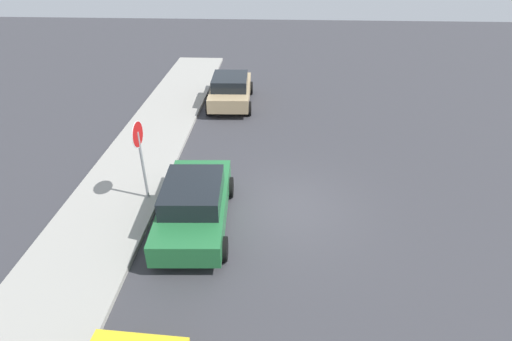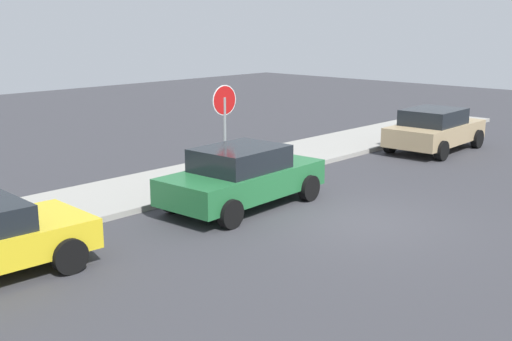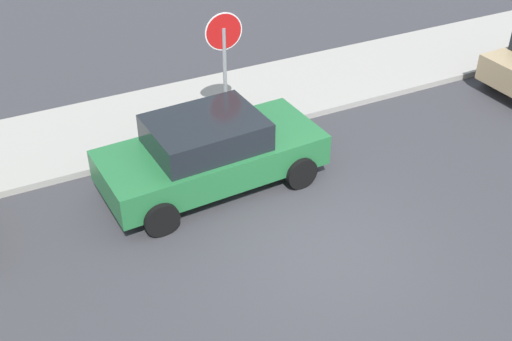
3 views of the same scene
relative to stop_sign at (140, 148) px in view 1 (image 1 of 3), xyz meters
The scene contains 5 objects.
ground_plane 4.69m from the stop_sign, 92.03° to the right, with size 60.00×60.00×0.00m, color #38383D.
sidewalk_curb 2.08m from the stop_sign, 98.27° to the left, with size 32.00×2.82×0.14m, color #9E9B93.
stop_sign is the anchor object (origin of this frame).
parked_car_green 2.31m from the stop_sign, 122.47° to the right, with size 4.28×2.18×1.46m.
parked_car_tan 8.48m from the stop_sign, 11.77° to the right, with size 4.14×2.17×1.44m.
Camera 1 is at (-9.90, 0.39, 7.29)m, focal length 28.00 mm.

